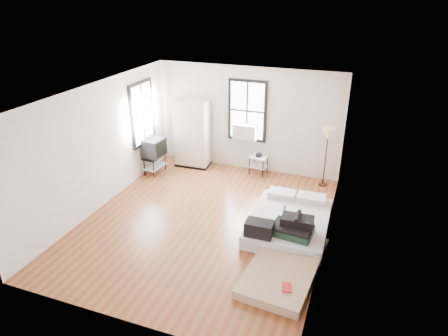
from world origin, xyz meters
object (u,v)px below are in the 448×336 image
at_px(mattress_main, 289,221).
at_px(tv_stand, 154,149).
at_px(mattress_bare, 286,258).
at_px(side_table, 259,160).
at_px(floor_lamp, 328,137).
at_px(wardrobe, 192,134).

xyz_separation_m(mattress_main, tv_stand, (-3.96, 1.50, 0.51)).
relative_size(mattress_bare, side_table, 3.71).
xyz_separation_m(mattress_main, mattress_bare, (0.20, -1.16, -0.05)).
distance_m(floor_lamp, tv_stand, 4.48).
xyz_separation_m(mattress_bare, side_table, (-1.52, 3.54, 0.26)).
bearing_deg(wardrobe, mattress_bare, -47.94).
distance_m(mattress_bare, side_table, 3.86).
bearing_deg(wardrobe, mattress_main, -38.18).
xyz_separation_m(mattress_main, wardrobe, (-3.21, 2.32, 0.74)).
xyz_separation_m(wardrobe, floor_lamp, (3.61, 0.00, 0.36)).
bearing_deg(mattress_main, floor_lamp, 78.81).
height_order(mattress_main, tv_stand, tv_stand).
bearing_deg(mattress_main, mattress_bare, -81.66).
distance_m(wardrobe, tv_stand, 1.14).
bearing_deg(side_table, wardrobe, -177.87).
bearing_deg(side_table, mattress_bare, -66.78).
bearing_deg(tv_stand, wardrobe, 52.08).
relative_size(mattress_main, tv_stand, 2.19).
relative_size(mattress_main, wardrobe, 1.15).
distance_m(mattress_main, side_table, 2.74).
height_order(mattress_bare, wardrobe, wardrobe).
relative_size(mattress_bare, tv_stand, 2.26).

